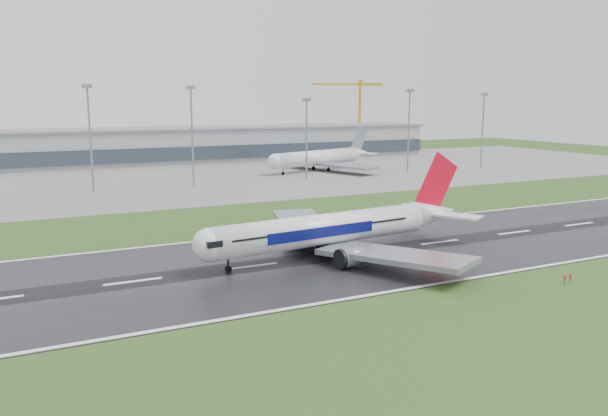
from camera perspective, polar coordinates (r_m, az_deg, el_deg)
ground at (r=121.57m, az=12.94°, el=-3.26°), size 520.00×520.00×0.00m
runway at (r=121.56m, az=12.94°, el=-3.23°), size 400.00×45.00×0.10m
apron at (r=230.87m, az=-6.88°, el=3.25°), size 400.00×130.00×0.08m
terminal at (r=287.29m, az=-10.88°, el=6.00°), size 240.00×36.00×15.00m
main_airliner at (r=108.07m, az=3.58°, el=-0.06°), size 62.41×59.98×16.87m
parked_airliner at (r=240.99m, az=1.56°, el=5.65°), size 72.02×69.50×16.98m
tower_crane at (r=341.46m, az=5.39°, el=8.90°), size 39.23×14.22×40.25m
floodmast_1 at (r=193.10m, az=-19.87°, el=6.08°), size 0.64×0.64×31.67m
floodmast_2 at (r=199.05m, az=-10.71°, el=6.60°), size 0.64×0.64×31.61m
floodmast_3 at (r=214.08m, az=0.25°, el=6.51°), size 0.64×0.64×27.81m
floodmast_4 at (r=237.08m, az=10.04°, el=7.14°), size 0.64×0.64×31.32m
floodmast_5 at (r=261.00m, az=16.80°, el=7.01°), size 0.64×0.64×30.13m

